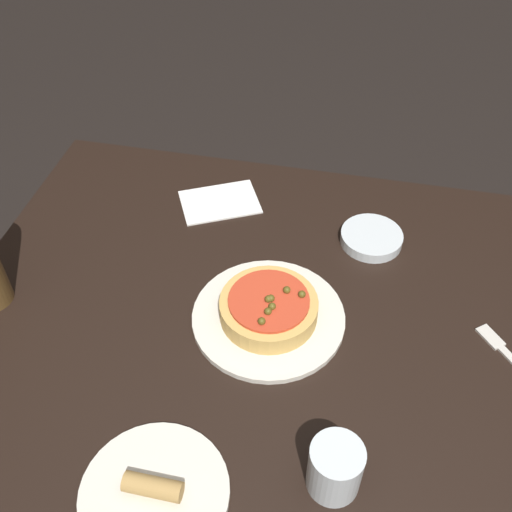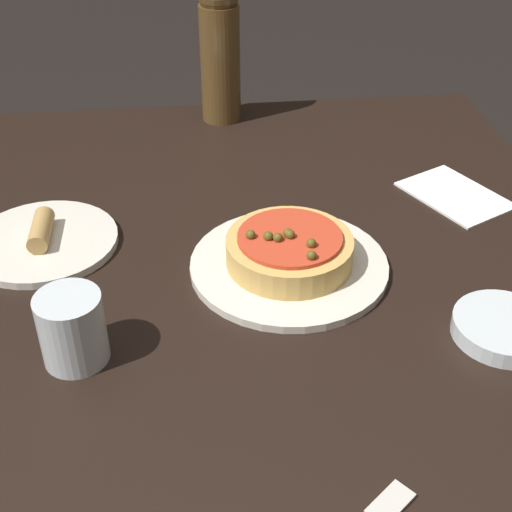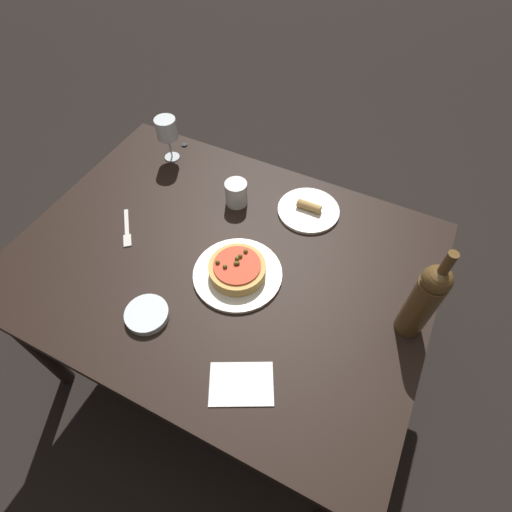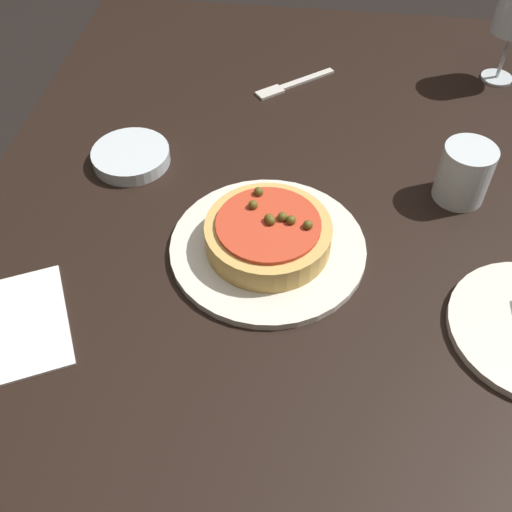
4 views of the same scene
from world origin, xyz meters
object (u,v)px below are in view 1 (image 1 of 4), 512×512
(dining_table, at_px, (305,366))
(water_cup, at_px, (335,468))
(side_plate, at_px, (154,492))
(dinner_plate, at_px, (268,317))
(side_bowl, at_px, (371,238))
(pizza, at_px, (269,308))
(fork, at_px, (509,357))

(dining_table, bearing_deg, water_cup, -73.57)
(water_cup, bearing_deg, side_plate, -163.79)
(dinner_plate, bearing_deg, water_cup, -61.62)
(side_bowl, bearing_deg, side_plate, -113.97)
(dinner_plate, distance_m, water_cup, 0.33)
(pizza, xyz_separation_m, side_plate, (-0.10, -0.36, -0.03))
(water_cup, xyz_separation_m, fork, (0.28, 0.29, -0.04))
(pizza, xyz_separation_m, side_bowl, (0.17, 0.25, -0.02))
(dinner_plate, height_order, pizza, pizza)
(side_bowl, bearing_deg, pizza, -124.34)
(dining_table, xyz_separation_m, pizza, (-0.08, 0.03, 0.12))
(dining_table, xyz_separation_m, side_bowl, (0.09, 0.28, 0.10))
(dinner_plate, relative_size, side_bowl, 2.20)
(dining_table, xyz_separation_m, water_cup, (0.08, -0.26, 0.13))
(side_bowl, relative_size, fork, 0.88)
(pizza, height_order, side_bowl, pizza)
(dining_table, relative_size, pizza, 7.49)
(water_cup, distance_m, side_bowl, 0.54)
(side_bowl, height_order, side_plate, side_plate)
(water_cup, distance_m, fork, 0.41)
(dinner_plate, bearing_deg, side_plate, -105.53)
(dining_table, bearing_deg, dinner_plate, 158.60)
(fork, bearing_deg, pizza, 51.63)
(dining_table, xyz_separation_m, dinner_plate, (-0.08, 0.03, 0.09))
(dining_table, relative_size, fork, 9.20)
(dining_table, relative_size, dinner_plate, 4.76)
(pizza, relative_size, side_plate, 0.81)
(pizza, bearing_deg, fork, 0.61)
(dining_table, height_order, dinner_plate, dinner_plate)
(dinner_plate, distance_m, side_plate, 0.37)
(pizza, bearing_deg, dining_table, -21.36)
(dining_table, relative_size, water_cup, 14.61)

